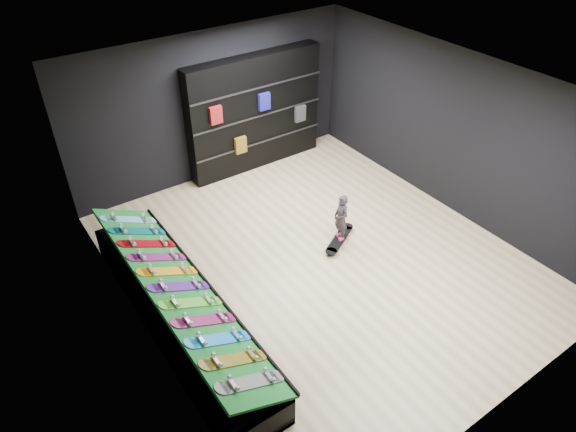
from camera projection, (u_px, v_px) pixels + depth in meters
floor at (319, 259)px, 8.72m from camera, size 6.00×7.00×0.01m
ceiling at (327, 92)px, 6.94m from camera, size 6.00×7.00×0.01m
wall_back at (213, 106)px, 10.14m from camera, size 6.00×0.02×3.00m
wall_front at (522, 330)px, 5.51m from camera, size 6.00×0.02×3.00m
wall_left at (134, 259)px, 6.45m from camera, size 0.02×7.00×3.00m
wall_right at (454, 133)px, 9.21m from camera, size 0.02×7.00×3.00m
display_rack at (179, 313)px, 7.39m from camera, size 0.90×4.50×0.50m
turf_ramp at (179, 288)px, 7.14m from camera, size 0.92×4.50×0.46m
back_shelving at (255, 113)px, 10.59m from camera, size 3.01×0.35×2.41m
floor_skateboard at (339, 240)px, 9.06m from camera, size 0.96×0.67×0.09m
child at (341, 226)px, 8.88m from camera, size 0.16×0.21×0.53m
display_board_0 at (251, 382)px, 5.88m from camera, size 0.93×0.22×0.50m
display_board_1 at (234, 360)px, 6.13m from camera, size 0.93×0.22×0.50m
display_board_2 at (219, 339)px, 6.38m from camera, size 0.93×0.22×0.50m
display_board_3 at (204, 320)px, 6.63m from camera, size 0.93×0.22×0.50m
display_board_4 at (191, 303)px, 6.88m from camera, size 0.93×0.22×0.50m
display_board_5 at (179, 286)px, 7.13m from camera, size 0.93×0.22×0.50m
display_board_6 at (168, 271)px, 7.38m from camera, size 0.93×0.22×0.50m
display_board_7 at (157, 257)px, 7.64m from camera, size 0.93×0.22×0.50m
display_board_8 at (147, 244)px, 7.89m from camera, size 0.93×0.22×0.50m
display_board_9 at (138, 231)px, 8.14m from camera, size 0.93×0.22×0.50m
display_board_10 at (129, 220)px, 8.39m from camera, size 0.93×0.22×0.50m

